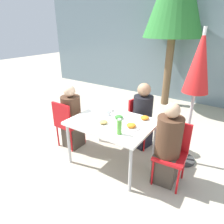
{
  "coord_description": "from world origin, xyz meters",
  "views": [
    {
      "loc": [
        1.5,
        -2.24,
        2.05
      ],
      "look_at": [
        0.0,
        0.0,
        0.88
      ],
      "focal_mm": 32.0,
      "sensor_mm": 36.0,
      "label": 1
    }
  ],
  "objects_px": {
    "chair_far": "(140,118)",
    "person_left": "(72,119)",
    "bottle": "(119,127)",
    "person_right": "(168,147)",
    "person_far": "(142,117)",
    "chair_left": "(67,121)",
    "chair_right": "(172,148)",
    "drinking_cup": "(108,113)",
    "closed_umbrella": "(198,69)",
    "salad_bowl": "(108,109)"
  },
  "relations": [
    {
      "from": "person_right",
      "to": "drinking_cup",
      "type": "relative_size",
      "value": 12.25
    },
    {
      "from": "chair_left",
      "to": "closed_umbrella",
      "type": "height_order",
      "value": "closed_umbrella"
    },
    {
      "from": "person_far",
      "to": "closed_umbrella",
      "type": "bearing_deg",
      "value": 100.01
    },
    {
      "from": "chair_far",
      "to": "bottle",
      "type": "xyz_separation_m",
      "value": [
        0.19,
        -1.04,
        0.33
      ]
    },
    {
      "from": "person_right",
      "to": "closed_umbrella",
      "type": "xyz_separation_m",
      "value": [
        0.11,
        0.61,
        0.95
      ]
    },
    {
      "from": "bottle",
      "to": "drinking_cup",
      "type": "bearing_deg",
      "value": 138.62
    },
    {
      "from": "chair_far",
      "to": "person_left",
      "type": "bearing_deg",
      "value": -38.01
    },
    {
      "from": "chair_left",
      "to": "drinking_cup",
      "type": "bearing_deg",
      "value": 16.09
    },
    {
      "from": "chair_left",
      "to": "chair_right",
      "type": "xyz_separation_m",
      "value": [
        1.81,
        0.21,
        0.0
      ]
    },
    {
      "from": "chair_far",
      "to": "drinking_cup",
      "type": "bearing_deg",
      "value": -9.23
    },
    {
      "from": "bottle",
      "to": "salad_bowl",
      "type": "bearing_deg",
      "value": 135.1
    },
    {
      "from": "chair_far",
      "to": "person_right",
      "type": "bearing_deg",
      "value": 59.75
    },
    {
      "from": "closed_umbrella",
      "to": "chair_far",
      "type": "bearing_deg",
      "value": 172.43
    },
    {
      "from": "person_far",
      "to": "chair_far",
      "type": "bearing_deg",
      "value": -121.96
    },
    {
      "from": "bottle",
      "to": "drinking_cup",
      "type": "relative_size",
      "value": 2.29
    },
    {
      "from": "drinking_cup",
      "to": "salad_bowl",
      "type": "relative_size",
      "value": 0.58
    },
    {
      "from": "closed_umbrella",
      "to": "salad_bowl",
      "type": "distance_m",
      "value": 1.5
    },
    {
      "from": "chair_right",
      "to": "closed_umbrella",
      "type": "xyz_separation_m",
      "value": [
        0.06,
        0.52,
        1.0
      ]
    },
    {
      "from": "closed_umbrella",
      "to": "drinking_cup",
      "type": "height_order",
      "value": "closed_umbrella"
    },
    {
      "from": "chair_left",
      "to": "chair_right",
      "type": "bearing_deg",
      "value": 7.07
    },
    {
      "from": "person_left",
      "to": "person_right",
      "type": "xyz_separation_m",
      "value": [
        1.72,
        0.04,
        0.02
      ]
    },
    {
      "from": "person_far",
      "to": "drinking_cup",
      "type": "distance_m",
      "value": 0.7
    },
    {
      "from": "chair_left",
      "to": "chair_right",
      "type": "height_order",
      "value": "same"
    },
    {
      "from": "chair_right",
      "to": "bottle",
      "type": "height_order",
      "value": "bottle"
    },
    {
      "from": "person_left",
      "to": "person_far",
      "type": "bearing_deg",
      "value": 34.79
    },
    {
      "from": "chair_right",
      "to": "drinking_cup",
      "type": "relative_size",
      "value": 8.97
    },
    {
      "from": "person_right",
      "to": "salad_bowl",
      "type": "height_order",
      "value": "person_right"
    },
    {
      "from": "chair_left",
      "to": "bottle",
      "type": "height_order",
      "value": "bottle"
    },
    {
      "from": "person_left",
      "to": "person_far",
      "type": "xyz_separation_m",
      "value": [
        1.03,
        0.7,
        0.02
      ]
    },
    {
      "from": "closed_umbrella",
      "to": "drinking_cup",
      "type": "distance_m",
      "value": 1.44
    },
    {
      "from": "chair_right",
      "to": "person_far",
      "type": "distance_m",
      "value": 0.93
    },
    {
      "from": "drinking_cup",
      "to": "person_far",
      "type": "bearing_deg",
      "value": 59.79
    },
    {
      "from": "chair_left",
      "to": "person_right",
      "type": "bearing_deg",
      "value": 4.57
    },
    {
      "from": "person_left",
      "to": "salad_bowl",
      "type": "xyz_separation_m",
      "value": [
        0.58,
        0.3,
        0.21
      ]
    },
    {
      "from": "closed_umbrella",
      "to": "bottle",
      "type": "xyz_separation_m",
      "value": [
        -0.67,
        -0.93,
        -0.67
      ]
    },
    {
      "from": "person_right",
      "to": "person_far",
      "type": "xyz_separation_m",
      "value": [
        -0.69,
        0.66,
        0.0
      ]
    },
    {
      "from": "person_right",
      "to": "person_far",
      "type": "bearing_deg",
      "value": -47.03
    },
    {
      "from": "person_left",
      "to": "drinking_cup",
      "type": "bearing_deg",
      "value": 10.97
    },
    {
      "from": "person_right",
      "to": "chair_far",
      "type": "bearing_deg",
      "value": -47.2
    },
    {
      "from": "chair_left",
      "to": "person_left",
      "type": "xyz_separation_m",
      "value": [
        0.05,
        0.08,
        0.03
      ]
    },
    {
      "from": "person_right",
      "to": "bottle",
      "type": "bearing_deg",
      "value": 26.11
    },
    {
      "from": "person_left",
      "to": "closed_umbrella",
      "type": "bearing_deg",
      "value": 20.23
    },
    {
      "from": "chair_right",
      "to": "person_far",
      "type": "xyz_separation_m",
      "value": [
        -0.74,
        0.57,
        0.05
      ]
    },
    {
      "from": "chair_far",
      "to": "bottle",
      "type": "distance_m",
      "value": 1.11
    },
    {
      "from": "closed_umbrella",
      "to": "bottle",
      "type": "bearing_deg",
      "value": -125.82
    },
    {
      "from": "person_far",
      "to": "drinking_cup",
      "type": "bearing_deg",
      "value": -16.79
    },
    {
      "from": "person_far",
      "to": "closed_umbrella",
      "type": "xyz_separation_m",
      "value": [
        0.8,
        -0.05,
        0.95
      ]
    },
    {
      "from": "bottle",
      "to": "salad_bowl",
      "type": "relative_size",
      "value": 1.33
    },
    {
      "from": "person_far",
      "to": "bottle",
      "type": "distance_m",
      "value": 1.02
    },
    {
      "from": "chair_far",
      "to": "person_far",
      "type": "bearing_deg",
      "value": 58.04
    }
  ]
}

